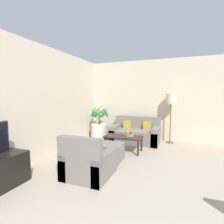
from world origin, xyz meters
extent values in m
cube|color=beige|center=(0.00, 6.41, 1.35)|extent=(7.63, 0.06, 2.70)
cube|color=beige|center=(-3.04, 3.19, 1.35)|extent=(0.06, 7.98, 2.70)
cylinder|color=beige|center=(-2.56, 5.81, 0.26)|extent=(0.59, 0.59, 0.52)
cylinder|color=brown|center=(-2.56, 5.81, 0.67)|extent=(0.06, 0.06, 0.30)
cone|color=#2D7533|center=(-2.35, 5.81, 0.97)|extent=(0.10, 0.48, 0.38)
cone|color=#2D7533|center=(-2.39, 5.98, 0.93)|extent=(0.43, 0.43, 0.31)
cone|color=#2D7533|center=(-2.56, 6.04, 0.95)|extent=(0.49, 0.10, 0.34)
cone|color=#2D7533|center=(-2.69, 5.95, 0.99)|extent=(0.39, 0.39, 0.42)
cone|color=#2D7533|center=(-2.74, 5.81, 1.00)|extent=(0.10, 0.44, 0.43)
cone|color=#2D7533|center=(-2.71, 5.66, 0.96)|extent=(0.41, 0.41, 0.36)
cone|color=#2D7533|center=(-2.56, 5.58, 0.93)|extent=(0.51, 0.10, 0.31)
cone|color=#2D7533|center=(-2.40, 5.66, 0.96)|extent=(0.42, 0.42, 0.35)
cube|color=slate|center=(-1.27, 5.77, 0.21)|extent=(1.50, 0.85, 0.41)
cube|color=slate|center=(-1.27, 6.12, 0.61)|extent=(1.50, 0.16, 0.40)
cube|color=slate|center=(-1.93, 5.77, 0.27)|extent=(0.20, 0.85, 0.53)
cube|color=slate|center=(-0.62, 5.77, 0.27)|extent=(0.20, 0.85, 0.53)
cube|color=gold|center=(-1.61, 6.00, 0.53)|extent=(0.24, 0.12, 0.24)
cube|color=gold|center=(-0.94, 6.00, 0.53)|extent=(0.24, 0.12, 0.24)
cylinder|color=brown|center=(-0.23, 6.13, 0.01)|extent=(0.24, 0.24, 0.03)
cylinder|color=brown|center=(-0.23, 6.13, 0.63)|extent=(0.03, 0.03, 1.22)
cylinder|color=beige|center=(-0.23, 6.13, 1.40)|extent=(0.32, 0.32, 0.31)
cylinder|color=black|center=(-1.82, 4.59, 0.19)|extent=(0.05, 0.05, 0.38)
cylinder|color=black|center=(-0.91, 4.59, 0.19)|extent=(0.05, 0.05, 0.38)
cylinder|color=black|center=(-1.82, 5.01, 0.19)|extent=(0.05, 0.05, 0.38)
cylinder|color=black|center=(-0.91, 5.01, 0.19)|extent=(0.05, 0.05, 0.38)
cube|color=black|center=(-1.36, 4.80, 0.40)|extent=(1.00, 0.51, 0.03)
cylinder|color=#997A4C|center=(-1.22, 4.86, 0.44)|extent=(0.26, 0.26, 0.05)
sphere|color=red|center=(-1.18, 4.87, 0.51)|extent=(0.08, 0.08, 0.08)
sphere|color=olive|center=(-1.23, 4.79, 0.50)|extent=(0.07, 0.07, 0.07)
sphere|color=orange|center=(-1.28, 4.89, 0.51)|extent=(0.09, 0.09, 0.09)
cube|color=slate|center=(-1.52, 3.17, 0.19)|extent=(0.81, 0.82, 0.38)
cube|color=slate|center=(-1.52, 2.84, 0.60)|extent=(0.81, 0.16, 0.43)
cube|color=slate|center=(-1.84, 3.17, 0.24)|extent=(0.16, 0.82, 0.48)
cube|color=slate|center=(-1.19, 3.17, 0.24)|extent=(0.16, 0.82, 0.48)
cube|color=slate|center=(-1.45, 4.00, 0.20)|extent=(0.57, 0.56, 0.40)
camera|label=1|loc=(0.03, 0.37, 1.51)|focal=28.00mm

